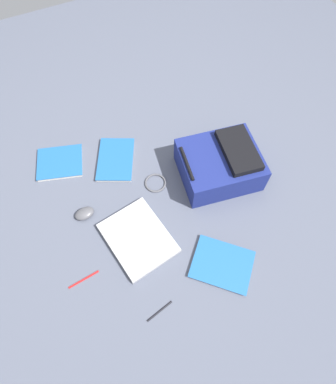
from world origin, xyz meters
The scene contains 10 objects.
ground_plane centered at (0.00, 0.00, 0.00)m, with size 3.75×3.75×0.00m, color #4C5160.
backpack centered at (0.03, -0.31, 0.09)m, with size 0.39×0.44×0.20m.
laptop centered at (-0.13, 0.23, 0.02)m, with size 0.38×0.32×0.03m.
book_blue centered at (0.46, 0.44, 0.01)m, with size 0.27×0.29×0.02m.
book_red centered at (0.34, 0.16, 0.01)m, with size 0.33×0.29×0.02m.
book_manual centered at (-0.42, -0.07, 0.01)m, with size 0.34×0.34×0.02m.
computer_mouse centered at (0.10, 0.42, 0.02)m, with size 0.07×0.10×0.04m, color #4C4C51.
cable_coil centered at (0.12, 0.02, 0.01)m, with size 0.11×0.11×0.01m, color #4C4C51.
pen_black centered at (-0.48, 0.28, 0.00)m, with size 0.01×0.01×0.13m, color black.
pen_blue centered at (-0.20, 0.53, 0.00)m, with size 0.01×0.01×0.15m, color red.
Camera 1 is at (-0.71, 0.35, 1.51)m, focal length 30.93 mm.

